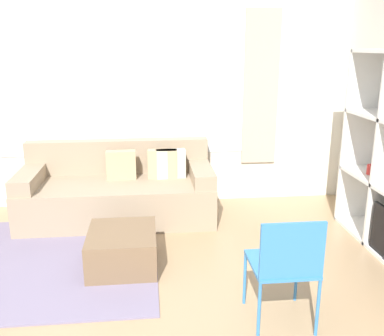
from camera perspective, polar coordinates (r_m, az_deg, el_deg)
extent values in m
cube|color=silver|center=(5.37, -9.51, 9.21)|extent=(6.91, 0.07, 2.70)
cube|color=white|center=(5.32, -9.59, 10.22)|extent=(3.14, 0.01, 1.60)
cube|color=#B2A38E|center=(5.48, 9.16, 10.41)|extent=(0.44, 0.03, 1.90)
cube|color=slate|center=(4.44, -22.84, -11.55)|extent=(2.70, 1.98, 0.01)
cube|color=white|center=(5.14, 21.33, 3.69)|extent=(0.38, 0.04, 1.93)
cylinder|color=red|center=(4.86, 22.82, -0.20)|extent=(0.10, 0.10, 0.10)
cube|color=gray|center=(5.08, -9.82, -4.28)|extent=(2.19, 0.96, 0.45)
cube|color=gray|center=(5.32, -9.79, 1.54)|extent=(2.19, 0.18, 0.41)
cube|color=gray|center=(5.14, -20.86, -1.23)|extent=(0.24, 0.90, 0.16)
cube|color=gray|center=(5.00, 1.20, -0.62)|extent=(0.24, 0.90, 0.16)
cube|color=beige|center=(5.05, -2.84, 0.57)|extent=(0.35, 0.15, 0.34)
cube|color=tan|center=(5.05, -3.96, 0.54)|extent=(0.35, 0.14, 0.34)
cube|color=tan|center=(5.06, -9.47, 0.38)|extent=(0.34, 0.13, 0.34)
cube|color=brown|center=(4.03, -9.25, -10.62)|extent=(0.61, 0.68, 0.35)
cylinder|color=#3375B7|center=(3.57, 13.76, -13.76)|extent=(0.02, 0.02, 0.44)
cylinder|color=#3375B7|center=(3.47, 7.05, -14.40)|extent=(0.02, 0.02, 0.44)
cylinder|color=#3375B7|center=(3.23, 16.43, -17.47)|extent=(0.02, 0.02, 0.44)
cylinder|color=#3375B7|center=(3.11, 8.93, -18.41)|extent=(0.02, 0.02, 0.44)
cube|color=#3375B7|center=(3.22, 11.77, -12.42)|extent=(0.44, 0.46, 0.02)
cube|color=#3375B7|center=(2.95, 13.24, -10.69)|extent=(0.44, 0.02, 0.40)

